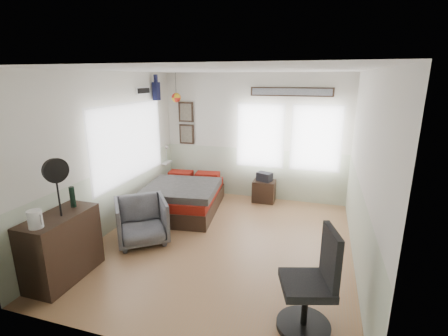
{
  "coord_description": "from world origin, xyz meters",
  "views": [
    {
      "loc": [
        1.42,
        -4.54,
        2.59
      ],
      "look_at": [
        -0.1,
        0.4,
        1.15
      ],
      "focal_mm": 26.0,
      "sensor_mm": 36.0,
      "label": 1
    }
  ],
  "objects_px": {
    "bed": "(185,197)",
    "task_chair": "(312,290)",
    "nightstand": "(264,191)",
    "dresser": "(62,247)",
    "armchair": "(142,221)"
  },
  "relations": [
    {
      "from": "bed",
      "to": "task_chair",
      "type": "height_order",
      "value": "task_chair"
    },
    {
      "from": "armchair",
      "to": "nightstand",
      "type": "relative_size",
      "value": 1.72
    },
    {
      "from": "bed",
      "to": "task_chair",
      "type": "relative_size",
      "value": 1.73
    },
    {
      "from": "bed",
      "to": "dresser",
      "type": "xyz_separation_m",
      "value": [
        -0.6,
        -2.58,
        0.16
      ]
    },
    {
      "from": "bed",
      "to": "task_chair",
      "type": "distance_m",
      "value": 3.65
    },
    {
      "from": "armchair",
      "to": "task_chair",
      "type": "distance_m",
      "value": 2.96
    },
    {
      "from": "nightstand",
      "to": "task_chair",
      "type": "height_order",
      "value": "task_chair"
    },
    {
      "from": "dresser",
      "to": "nightstand",
      "type": "distance_m",
      "value": 4.09
    },
    {
      "from": "armchair",
      "to": "bed",
      "type": "bearing_deg",
      "value": 47.24
    },
    {
      "from": "armchair",
      "to": "task_chair",
      "type": "bearing_deg",
      "value": -60.72
    },
    {
      "from": "armchair",
      "to": "task_chair",
      "type": "xyz_separation_m",
      "value": [
        2.71,
        -1.17,
        0.1
      ]
    },
    {
      "from": "dresser",
      "to": "task_chair",
      "type": "bearing_deg",
      "value": 0.16
    },
    {
      "from": "bed",
      "to": "armchair",
      "type": "relative_size",
      "value": 2.49
    },
    {
      "from": "dresser",
      "to": "armchair",
      "type": "xyz_separation_m",
      "value": [
        0.47,
        1.18,
        -0.09
      ]
    },
    {
      "from": "dresser",
      "to": "nightstand",
      "type": "bearing_deg",
      "value": 59.99
    }
  ]
}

